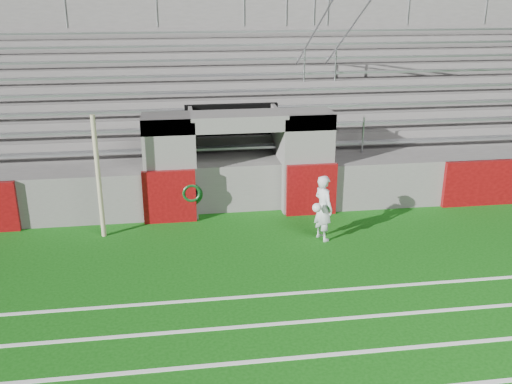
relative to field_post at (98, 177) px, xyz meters
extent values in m
plane|color=#0E4C0C|center=(3.37, -2.31, -1.46)|extent=(90.00, 90.00, 0.00)
cylinder|color=tan|center=(0.00, 0.00, 0.00)|extent=(0.11, 0.11, 2.91)
cube|color=white|center=(3.37, -5.31, -1.45)|extent=(28.00, 0.09, 0.01)
cube|color=white|center=(3.37, -4.31, -1.45)|extent=(28.00, 0.09, 0.01)
cube|color=white|center=(3.37, -3.31, -1.45)|extent=(28.00, 0.09, 0.01)
cube|color=#5F5C5A|center=(1.57, 1.19, -0.16)|extent=(1.20, 1.00, 2.60)
cube|color=#5F5C5A|center=(5.17, 1.19, -0.16)|extent=(1.20, 1.00, 2.60)
cube|color=black|center=(3.37, 2.89, -0.21)|extent=(2.60, 0.20, 2.50)
cube|color=#5F5C5A|center=(2.22, 1.79, -0.21)|extent=(0.10, 2.20, 2.50)
cube|color=#5F5C5A|center=(4.52, 1.79, -0.21)|extent=(0.10, 2.20, 2.50)
cube|color=#5F5C5A|center=(3.37, 1.19, 0.94)|extent=(4.80, 1.00, 0.40)
cube|color=#5F5C5A|center=(3.37, 5.04, -0.31)|extent=(26.00, 8.00, 0.20)
cube|color=#5F5C5A|center=(3.37, 5.04, -0.93)|extent=(26.00, 8.00, 1.05)
cube|color=#5A0709|center=(1.57, 0.63, -0.78)|extent=(1.30, 0.15, 1.35)
cube|color=#5A0709|center=(5.17, 0.63, -0.78)|extent=(1.30, 0.15, 1.35)
cube|color=#5A0709|center=(9.87, 0.63, -0.83)|extent=(2.20, 0.15, 1.25)
cube|color=#989BA1|center=(3.37, 2.11, 0.01)|extent=(23.00, 0.28, 0.06)
cube|color=#5F5C5A|center=(3.37, 2.96, -0.02)|extent=(24.00, 0.75, 0.38)
cube|color=#989BA1|center=(3.37, 2.86, 0.39)|extent=(23.00, 0.28, 0.06)
cube|color=#5F5C5A|center=(3.37, 3.71, 0.17)|extent=(24.00, 0.75, 0.76)
cube|color=#989BA1|center=(3.37, 3.61, 0.77)|extent=(23.00, 0.28, 0.06)
cube|color=#5F5C5A|center=(3.37, 4.46, 0.36)|extent=(24.00, 0.75, 1.14)
cube|color=#989BA1|center=(3.37, 4.36, 1.15)|extent=(23.00, 0.28, 0.06)
cube|color=#5F5C5A|center=(3.37, 5.21, 0.55)|extent=(24.00, 0.75, 1.52)
cube|color=#989BA1|center=(3.37, 5.11, 1.53)|extent=(23.00, 0.28, 0.06)
cube|color=#5F5C5A|center=(3.37, 5.96, 0.74)|extent=(24.00, 0.75, 1.90)
cube|color=#989BA1|center=(3.37, 5.86, 1.91)|extent=(23.00, 0.28, 0.06)
cube|color=#5F5C5A|center=(3.37, 6.71, 0.93)|extent=(24.00, 0.75, 2.28)
cube|color=#989BA1|center=(3.37, 6.61, 2.29)|extent=(23.00, 0.28, 0.06)
cube|color=#5F5C5A|center=(3.37, 7.46, 1.12)|extent=(24.00, 0.75, 2.66)
cube|color=#989BA1|center=(3.37, 7.36, 2.67)|extent=(23.00, 0.28, 0.06)
cube|color=#5F5C5A|center=(3.37, 8.14, 1.19)|extent=(26.00, 0.60, 5.29)
cylinder|color=#A5A8AD|center=(5.87, 1.84, 0.29)|extent=(0.05, 0.05, 1.00)
cylinder|color=#A5A8AD|center=(5.87, 4.84, 1.81)|extent=(0.05, 0.05, 1.00)
cylinder|color=#A5A8AD|center=(5.87, 7.84, 3.33)|extent=(0.05, 0.05, 1.00)
cylinder|color=#A5A8AD|center=(5.87, 4.84, 2.31)|extent=(0.05, 6.02, 3.08)
cylinder|color=#A5A8AD|center=(6.87, 1.84, 0.29)|extent=(0.05, 0.05, 1.00)
cylinder|color=#A5A8AD|center=(6.87, 4.84, 1.81)|extent=(0.05, 0.05, 1.00)
cylinder|color=#A5A8AD|center=(6.87, 7.84, 3.33)|extent=(0.05, 0.05, 1.00)
cylinder|color=#A5A8AD|center=(6.87, 4.84, 2.31)|extent=(0.05, 6.02, 3.08)
cylinder|color=#A5A8AD|center=(-1.63, 7.84, 3.38)|extent=(0.05, 0.05, 1.10)
cylinder|color=#A5A8AD|center=(1.37, 7.84, 3.38)|extent=(0.05, 0.05, 1.10)
cylinder|color=#A5A8AD|center=(4.37, 7.84, 3.38)|extent=(0.05, 0.05, 1.10)
cylinder|color=#A5A8AD|center=(7.37, 7.84, 3.38)|extent=(0.05, 0.05, 1.10)
cylinder|color=#A5A8AD|center=(10.37, 7.84, 3.38)|extent=(0.05, 0.05, 1.10)
cylinder|color=#A5A8AD|center=(13.37, 7.84, 3.38)|extent=(0.05, 0.05, 1.10)
imported|color=silver|center=(5.08, -0.91, -0.68)|extent=(0.56, 0.67, 1.56)
sphere|color=white|center=(4.85, -1.22, -0.55)|extent=(0.21, 0.21, 0.21)
torus|color=#0B380E|center=(2.12, 0.64, -0.76)|extent=(0.55, 0.10, 0.55)
torus|color=#0B3914|center=(2.12, 0.59, -0.70)|extent=(0.49, 0.09, 0.49)
camera|label=1|loc=(1.79, -12.77, 4.09)|focal=40.00mm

